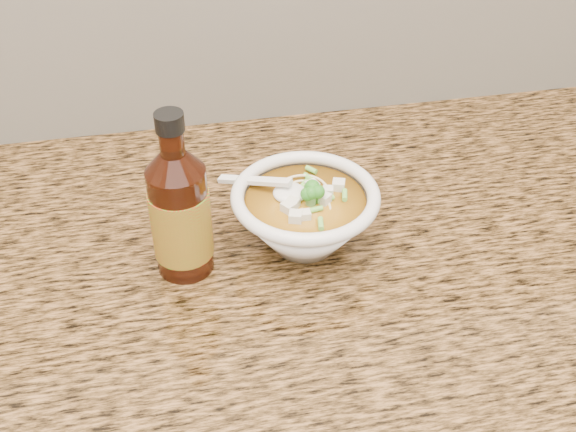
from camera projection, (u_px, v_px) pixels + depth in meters
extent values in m
cube|color=brown|center=(196.00, 278.00, 0.83)|extent=(4.00, 0.68, 0.04)
cylinder|color=white|center=(305.00, 241.00, 0.85)|extent=(0.07, 0.07, 0.01)
torus|color=white|center=(305.00, 196.00, 0.81)|extent=(0.17, 0.17, 0.02)
torus|color=beige|center=(304.00, 200.00, 0.81)|extent=(0.08, 0.08, 0.00)
torus|color=beige|center=(319.00, 203.00, 0.81)|extent=(0.11, 0.11, 0.00)
torus|color=beige|center=(309.00, 202.00, 0.81)|extent=(0.08, 0.08, 0.00)
torus|color=beige|center=(304.00, 203.00, 0.81)|extent=(0.07, 0.07, 0.00)
torus|color=beige|center=(318.00, 207.00, 0.81)|extent=(0.06, 0.06, 0.00)
torus|color=beige|center=(310.00, 200.00, 0.82)|extent=(0.09, 0.09, 0.00)
torus|color=beige|center=(310.00, 207.00, 0.81)|extent=(0.12, 0.12, 0.00)
cube|color=silver|center=(279.00, 177.00, 0.84)|extent=(0.02, 0.02, 0.01)
cube|color=silver|center=(315.00, 222.00, 0.77)|extent=(0.02, 0.02, 0.01)
cube|color=silver|center=(327.00, 190.00, 0.82)|extent=(0.01, 0.01, 0.01)
cube|color=silver|center=(288.00, 220.00, 0.78)|extent=(0.02, 0.02, 0.01)
cube|color=silver|center=(302.00, 208.00, 0.80)|extent=(0.01, 0.01, 0.01)
cube|color=silver|center=(300.00, 179.00, 0.84)|extent=(0.01, 0.01, 0.01)
cube|color=silver|center=(289.00, 218.00, 0.78)|extent=(0.02, 0.02, 0.01)
cube|color=silver|center=(310.00, 180.00, 0.84)|extent=(0.02, 0.02, 0.01)
cube|color=silver|center=(313.00, 190.00, 0.82)|extent=(0.02, 0.02, 0.01)
ellipsoid|color=#196014|center=(311.00, 192.00, 0.80)|extent=(0.03, 0.03, 0.03)
cylinder|color=#78CF4F|center=(278.00, 180.00, 0.84)|extent=(0.02, 0.01, 0.01)
cylinder|color=#78CF4F|center=(321.00, 208.00, 0.79)|extent=(0.02, 0.01, 0.01)
cylinder|color=#78CF4F|center=(274.00, 217.00, 0.78)|extent=(0.01, 0.02, 0.01)
cylinder|color=#78CF4F|center=(306.00, 225.00, 0.77)|extent=(0.01, 0.02, 0.01)
cylinder|color=#78CF4F|center=(334.00, 214.00, 0.79)|extent=(0.01, 0.02, 0.01)
cylinder|color=#78CF4F|center=(261.00, 190.00, 0.82)|extent=(0.02, 0.02, 0.01)
cylinder|color=#78CF4F|center=(329.00, 194.00, 0.81)|extent=(0.02, 0.01, 0.01)
ellipsoid|color=white|center=(290.00, 193.00, 0.82)|extent=(0.04, 0.04, 0.01)
cube|color=white|center=(254.00, 181.00, 0.83)|extent=(0.08, 0.06, 0.02)
cylinder|color=#401508|center=(181.00, 221.00, 0.78)|extent=(0.06, 0.06, 0.13)
cylinder|color=#401508|center=(172.00, 142.00, 0.72)|extent=(0.03, 0.03, 0.03)
cylinder|color=black|center=(169.00, 122.00, 0.70)|extent=(0.03, 0.03, 0.02)
cylinder|color=red|center=(181.00, 223.00, 0.78)|extent=(0.07, 0.07, 0.08)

